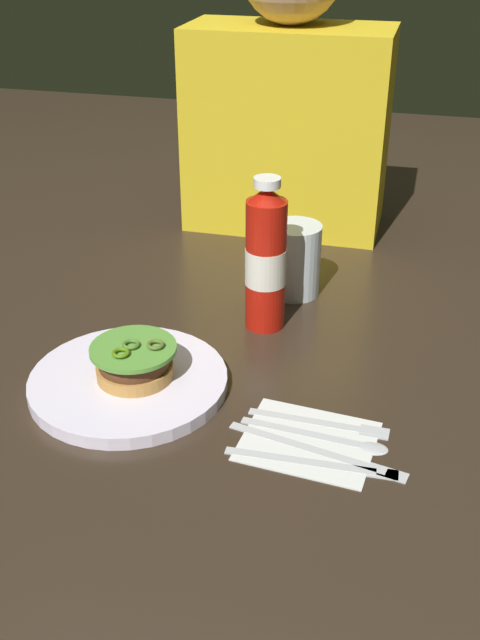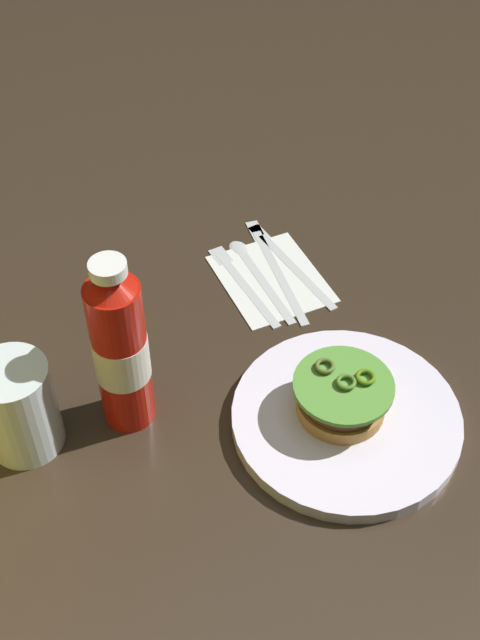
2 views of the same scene
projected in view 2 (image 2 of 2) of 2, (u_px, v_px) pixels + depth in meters
The scene contains 10 objects.
ground_plane at pixel (314, 448), 0.92m from camera, with size 3.00×3.00×0.00m, color #31251A.
dinner_plate at pixel (346, 419), 0.93m from camera, with size 0.26×0.26×0.02m, color white.
burger_sandwich at pixel (342, 396), 0.92m from camera, with size 0.11×0.11×0.05m.
ketchup_bottle at pixel (121, 350), 0.87m from camera, with size 0.06×0.06×0.23m.
water_glass at pixel (18, 407), 0.88m from camera, with size 0.08×0.08×0.12m, color silver.
napkin at pixel (271, 278), 1.11m from camera, with size 0.16×0.13×0.00m, color silver.
butter_knife at pixel (286, 258), 1.14m from camera, with size 0.20×0.02×0.00m.
steak_knife at pixel (273, 261), 1.13m from camera, with size 0.22×0.06×0.00m.
spoon_utensil at pixel (253, 267), 1.12m from camera, with size 0.18×0.03×0.00m.
fork_utensil at pixel (239, 277), 1.11m from camera, with size 0.18×0.02×0.00m.
Camera 2 is at (-0.42, 0.34, 0.76)m, focal length 45.63 mm.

